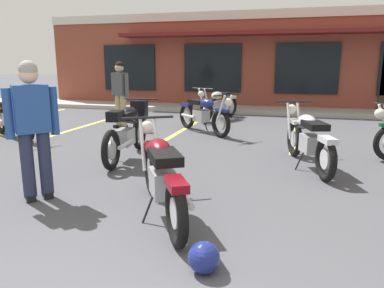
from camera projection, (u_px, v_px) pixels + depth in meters
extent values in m
plane|color=#47474C|center=(196.00, 178.00, 5.41)|extent=(80.00, 80.00, 0.00)
cube|color=#A8A59E|center=(255.00, 109.00, 12.68)|extent=(22.00, 1.80, 0.14)
cube|color=brown|center=(266.00, 61.00, 15.87)|extent=(16.36, 6.34, 3.41)
cube|color=beige|center=(260.00, 14.00, 12.53)|extent=(16.36, 0.06, 0.30)
cube|color=black|center=(129.00, 68.00, 14.20)|extent=(2.09, 0.06, 1.70)
cube|color=black|center=(212.00, 68.00, 13.34)|extent=(2.09, 0.06, 1.70)
cube|color=black|center=(307.00, 69.00, 12.48)|extent=(2.09, 0.06, 1.70)
cube|color=maroon|center=(258.00, 33.00, 12.27)|extent=(9.81, 0.90, 0.12)
cube|color=#DBCC4C|center=(17.00, 119.00, 11.08)|extent=(0.12, 4.80, 0.01)
cube|color=#DBCC4C|center=(97.00, 122.00, 10.37)|extent=(0.12, 4.80, 0.01)
cube|color=#DBCC4C|center=(188.00, 127.00, 9.67)|extent=(0.12, 4.80, 0.01)
cube|color=#DBCC4C|center=(294.00, 132.00, 8.96)|extent=(0.12, 4.80, 0.01)
torus|color=black|center=(176.00, 213.00, 3.33)|extent=(0.41, 0.60, 0.64)
cylinder|color=#B7B7BC|center=(176.00, 213.00, 3.33)|extent=(0.20, 0.28, 0.29)
torus|color=black|center=(151.00, 169.00, 4.69)|extent=(0.41, 0.60, 0.64)
cylinder|color=#B7B7BC|center=(151.00, 169.00, 4.69)|extent=(0.20, 0.28, 0.29)
cylinder|color=silver|center=(142.00, 144.00, 4.69)|extent=(0.20, 0.30, 0.66)
cylinder|color=silver|center=(156.00, 143.00, 4.74)|extent=(0.20, 0.30, 0.66)
cylinder|color=black|center=(148.00, 118.00, 4.72)|extent=(0.58, 0.37, 0.03)
sphere|color=silver|center=(147.00, 127.00, 4.83)|extent=(0.23, 0.23, 0.17)
cube|color=maroon|center=(150.00, 146.00, 4.66)|extent=(0.30, 0.38, 0.06)
cube|color=#9E9EA3|center=(163.00, 183.00, 3.92)|extent=(0.41, 0.47, 0.28)
cylinder|color=silver|center=(184.00, 197.00, 3.62)|extent=(0.34, 0.51, 0.07)
cylinder|color=black|center=(159.00, 156.00, 4.06)|extent=(0.53, 0.84, 0.26)
ellipsoid|color=maroon|center=(159.00, 149.00, 4.06)|extent=(0.47, 0.55, 0.22)
cube|color=black|center=(165.00, 157.00, 3.72)|extent=(0.51, 0.59, 0.10)
cube|color=maroon|center=(176.00, 184.00, 3.25)|extent=(0.32, 0.39, 0.08)
cylinder|color=black|center=(148.00, 210.00, 3.86)|extent=(0.13, 0.09, 0.29)
torus|color=black|center=(0.00, 120.00, 8.73)|extent=(0.61, 0.38, 0.64)
cylinder|color=#B7B7BC|center=(0.00, 120.00, 8.73)|extent=(0.28, 0.19, 0.29)
torus|color=black|center=(27.00, 127.00, 7.77)|extent=(0.61, 0.38, 0.64)
cylinder|color=#B7B7BC|center=(27.00, 127.00, 7.77)|extent=(0.28, 0.19, 0.29)
cylinder|color=silver|center=(32.00, 112.00, 7.70)|extent=(0.31, 0.19, 0.66)
cylinder|color=silver|center=(23.00, 113.00, 7.57)|extent=(0.31, 0.19, 0.66)
cylinder|color=black|center=(28.00, 97.00, 7.52)|extent=(0.33, 0.60, 0.03)
sphere|color=silver|center=(30.00, 104.00, 7.49)|extent=(0.23, 0.23, 0.17)
cube|color=orange|center=(26.00, 113.00, 7.68)|extent=(0.38, 0.29, 0.06)
cube|color=#9E9EA3|center=(11.00, 119.00, 8.29)|extent=(0.47, 0.40, 0.28)
cylinder|color=black|center=(14.00, 109.00, 8.10)|extent=(0.86, 0.48, 0.26)
ellipsoid|color=orange|center=(14.00, 106.00, 8.07)|extent=(0.55, 0.45, 0.22)
cube|color=black|center=(7.00, 105.00, 8.31)|extent=(0.59, 0.49, 0.10)
cylinder|color=black|center=(19.00, 129.00, 8.52)|extent=(0.08, 0.13, 0.29)
torus|color=black|center=(231.00, 106.00, 11.42)|extent=(0.30, 0.64, 0.64)
cylinder|color=#B7B7BC|center=(231.00, 106.00, 11.42)|extent=(0.15, 0.29, 0.29)
torus|color=black|center=(206.00, 111.00, 10.27)|extent=(0.30, 0.64, 0.64)
cylinder|color=#B7B7BC|center=(206.00, 111.00, 10.27)|extent=(0.15, 0.29, 0.29)
cylinder|color=silver|center=(207.00, 100.00, 10.07)|extent=(0.15, 0.32, 0.66)
cylinder|color=silver|center=(202.00, 100.00, 10.17)|extent=(0.15, 0.32, 0.66)
cylinder|color=black|center=(203.00, 89.00, 9.98)|extent=(0.64, 0.24, 0.03)
sphere|color=silver|center=(201.00, 94.00, 9.95)|extent=(0.22, 0.22, 0.17)
cube|color=beige|center=(205.00, 101.00, 10.17)|extent=(0.25, 0.39, 0.06)
cube|color=#9E9EA3|center=(221.00, 106.00, 10.89)|extent=(0.36, 0.46, 0.28)
cylinder|color=silver|center=(223.00, 106.00, 11.28)|extent=(0.24, 0.54, 0.07)
cylinder|color=black|center=(217.00, 98.00, 10.68)|extent=(0.36, 0.91, 0.26)
ellipsoid|color=beige|center=(217.00, 95.00, 10.65)|extent=(0.40, 0.54, 0.22)
cube|color=black|center=(223.00, 95.00, 10.94)|extent=(0.43, 0.58, 0.10)
cube|color=beige|center=(232.00, 97.00, 11.38)|extent=(0.27, 0.39, 0.08)
cylinder|color=black|center=(227.00, 115.00, 10.91)|extent=(0.14, 0.07, 0.29)
sphere|color=silver|center=(380.00, 114.00, 6.13)|extent=(0.22, 0.22, 0.17)
torus|color=black|center=(111.00, 150.00, 5.73)|extent=(0.17, 0.65, 0.64)
cylinder|color=#B7B7BC|center=(111.00, 150.00, 5.73)|extent=(0.09, 0.29, 0.29)
torus|color=black|center=(139.00, 133.00, 7.12)|extent=(0.17, 0.65, 0.64)
cylinder|color=#B7B7BC|center=(139.00, 133.00, 7.12)|extent=(0.09, 0.29, 0.29)
cylinder|color=silver|center=(136.00, 116.00, 7.16)|extent=(0.08, 0.33, 0.66)
cylinder|color=silver|center=(145.00, 116.00, 7.13)|extent=(0.08, 0.33, 0.66)
cylinder|color=black|center=(141.00, 99.00, 7.15)|extent=(0.66, 0.10, 0.03)
sphere|color=silver|center=(143.00, 106.00, 7.26)|extent=(0.19, 0.19, 0.17)
cube|color=black|center=(139.00, 117.00, 7.09)|extent=(0.18, 0.37, 0.06)
cube|color=#9E9EA3|center=(125.00, 137.00, 6.33)|extent=(0.28, 0.42, 0.28)
cylinder|color=silver|center=(125.00, 144.00, 5.96)|extent=(0.13, 0.55, 0.07)
cylinder|color=black|center=(128.00, 121.00, 6.47)|extent=(0.16, 0.94, 0.26)
ellipsoid|color=black|center=(129.00, 114.00, 6.48)|extent=(0.35, 0.55, 0.26)
cube|color=black|center=(139.00, 110.00, 7.07)|extent=(0.30, 0.27, 0.36)
cube|color=black|center=(122.00, 116.00, 6.15)|extent=(0.28, 0.42, 0.10)
cube|color=black|center=(115.00, 116.00, 5.85)|extent=(0.23, 0.34, 0.16)
cylinder|color=black|center=(114.00, 152.00, 6.35)|extent=(0.14, 0.04, 0.29)
torus|color=black|center=(187.00, 116.00, 9.41)|extent=(0.54, 0.50, 0.64)
cylinder|color=#B7B7BC|center=(187.00, 116.00, 9.41)|extent=(0.25, 0.24, 0.29)
torus|color=black|center=(221.00, 124.00, 8.22)|extent=(0.54, 0.50, 0.64)
cylinder|color=#B7B7BC|center=(221.00, 124.00, 8.22)|extent=(0.25, 0.24, 0.29)
cylinder|color=silver|center=(227.00, 109.00, 8.12)|extent=(0.27, 0.25, 0.66)
cylinder|color=silver|center=(221.00, 110.00, 8.02)|extent=(0.27, 0.25, 0.66)
cylinder|color=black|center=(226.00, 95.00, 7.93)|extent=(0.47, 0.51, 0.03)
sphere|color=silver|center=(228.00, 102.00, 7.90)|extent=(0.24, 0.24, 0.17)
cube|color=navy|center=(222.00, 110.00, 8.12)|extent=(0.36, 0.35, 0.06)
cube|color=#9E9EA3|center=(201.00, 116.00, 8.86)|extent=(0.46, 0.45, 0.28)
cylinder|color=silver|center=(188.00, 116.00, 9.11)|extent=(0.45, 0.42, 0.07)
cylinder|color=black|center=(206.00, 107.00, 8.65)|extent=(0.74, 0.68, 0.26)
ellipsoid|color=navy|center=(206.00, 103.00, 8.61)|extent=(0.53, 0.51, 0.22)
cube|color=black|center=(198.00, 102.00, 8.91)|extent=(0.57, 0.56, 0.10)
cube|color=navy|center=(187.00, 105.00, 9.37)|extent=(0.37, 0.36, 0.08)
cylinder|color=black|center=(206.00, 125.00, 9.07)|extent=(0.11, 0.12, 0.29)
torus|color=black|center=(326.00, 159.00, 5.19)|extent=(0.29, 0.64, 0.64)
cylinder|color=#B7B7BC|center=(326.00, 159.00, 5.19)|extent=(0.14, 0.29, 0.29)
torus|color=black|center=(294.00, 139.00, 6.59)|extent=(0.29, 0.64, 0.64)
cylinder|color=#B7B7BC|center=(294.00, 139.00, 6.59)|extent=(0.14, 0.29, 0.29)
cylinder|color=silver|center=(289.00, 120.00, 6.62)|extent=(0.14, 0.32, 0.66)
cylinder|color=silver|center=(299.00, 120.00, 6.62)|extent=(0.14, 0.32, 0.66)
cylinder|color=black|center=(294.00, 102.00, 6.63)|extent=(0.64, 0.23, 0.03)
sphere|color=silver|center=(292.00, 109.00, 6.74)|extent=(0.21, 0.21, 0.17)
cube|color=silver|center=(295.00, 122.00, 6.56)|extent=(0.24, 0.39, 0.06)
cube|color=#9E9EA3|center=(310.00, 144.00, 5.79)|extent=(0.35, 0.45, 0.28)
cylinder|color=silver|center=(328.00, 152.00, 5.44)|extent=(0.23, 0.55, 0.07)
cylinder|color=black|center=(307.00, 127.00, 5.94)|extent=(0.34, 0.92, 0.26)
ellipsoid|color=silver|center=(307.00, 122.00, 5.94)|extent=(0.39, 0.54, 0.22)
cube|color=black|center=(315.00, 125.00, 5.59)|extent=(0.42, 0.58, 0.10)
cube|color=silver|center=(328.00, 140.00, 5.11)|extent=(0.26, 0.39, 0.08)
cylinder|color=black|center=(299.00, 161.00, 5.77)|extent=(0.14, 0.06, 0.29)
cube|color=black|center=(123.00, 127.00, 9.44)|extent=(0.18, 0.26, 0.08)
cube|color=black|center=(118.00, 126.00, 9.56)|extent=(0.18, 0.26, 0.08)
cylinder|color=tan|center=(124.00, 110.00, 9.38)|extent=(0.20, 0.20, 0.80)
cylinder|color=tan|center=(118.00, 110.00, 9.50)|extent=(0.20, 0.20, 0.80)
cube|color=#4C4C51|center=(120.00, 84.00, 9.30)|extent=(0.43, 0.35, 0.56)
cylinder|color=#4C4C51|center=(127.00, 86.00, 9.16)|extent=(0.13, 0.13, 0.58)
cylinder|color=#4C4C51|center=(113.00, 85.00, 9.46)|extent=(0.13, 0.13, 0.58)
sphere|color=tan|center=(119.00, 68.00, 9.21)|extent=(0.29, 0.29, 0.22)
sphere|color=black|center=(119.00, 66.00, 9.21)|extent=(0.27, 0.27, 0.21)
cube|color=black|center=(30.00, 197.00, 4.52)|extent=(0.25, 0.23, 0.08)
cube|color=black|center=(47.00, 194.00, 4.63)|extent=(0.25, 0.23, 0.08)
cylinder|color=#232842|center=(28.00, 164.00, 4.40)|extent=(0.21, 0.21, 0.80)
cylinder|color=#232842|center=(45.00, 162.00, 4.51)|extent=(0.21, 0.21, 0.80)
cube|color=#23478C|center=(31.00, 109.00, 4.31)|extent=(0.42, 0.43, 0.56)
cylinder|color=#23478C|center=(8.00, 114.00, 4.19)|extent=(0.14, 0.14, 0.58)
cylinder|color=#23478C|center=(54.00, 111.00, 4.45)|extent=(0.14, 0.14, 0.58)
sphere|color=beige|center=(28.00, 74.00, 4.22)|extent=(0.31, 0.31, 0.22)
sphere|color=gray|center=(28.00, 70.00, 4.20)|extent=(0.30, 0.30, 0.21)
sphere|color=navy|center=(204.00, 258.00, 2.94)|extent=(0.26, 0.26, 0.26)
cube|color=black|center=(207.00, 252.00, 3.04)|extent=(0.18, 0.03, 0.09)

